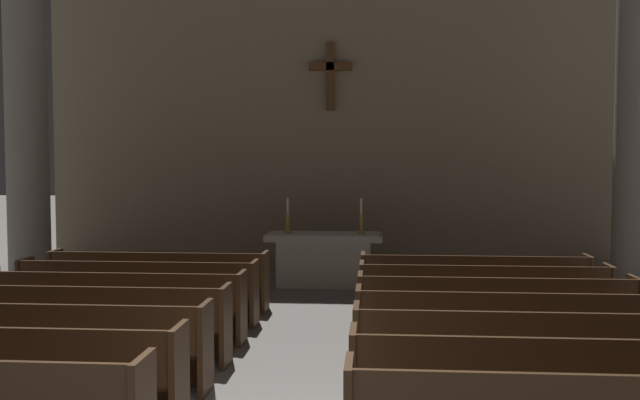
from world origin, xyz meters
The scene contains 17 objects.
pew_left_row_3 centered at (-2.50, 1.95, 0.48)m, with size 3.51×0.50×0.95m.
pew_left_row_4 centered at (-2.50, 2.95, 0.48)m, with size 3.51×0.50×0.95m.
pew_left_row_5 centered at (-2.50, 3.94, 0.48)m, with size 3.51×0.50×0.95m.
pew_left_row_6 centered at (-2.50, 4.94, 0.48)m, with size 3.51×0.50×0.95m.
pew_left_row_7 centered at (-2.50, 5.93, 0.48)m, with size 3.51×0.50×0.95m.
pew_right_row_2 centered at (2.50, 0.96, 0.48)m, with size 3.51×0.50×0.95m.
pew_right_row_3 centered at (2.50, 1.95, 0.48)m, with size 3.51×0.50×0.95m.
pew_right_row_4 centered at (2.50, 2.95, 0.48)m, with size 3.51×0.50×0.95m.
pew_right_row_5 centered at (2.50, 3.94, 0.48)m, with size 3.51×0.50×0.95m.
pew_right_row_6 centered at (2.50, 4.94, 0.48)m, with size 3.51×0.50×0.95m.
pew_right_row_7 centered at (2.50, 5.93, 0.48)m, with size 3.51×0.50×0.95m.
column_left_second centered at (-5.52, 7.69, 3.47)m, with size 1.16×1.16×7.12m.
column_right_second centered at (5.52, 7.69, 3.47)m, with size 1.16×1.16×7.12m.
altar centered at (0.00, 8.27, 0.53)m, with size 2.20×0.90×1.01m.
candlestick_left centered at (-0.70, 8.27, 1.22)m, with size 0.16×0.16×0.67m.
candlestick_right centered at (0.70, 8.27, 1.22)m, with size 0.16×0.16×0.67m.
apse_with_cross centered at (0.00, 10.26, 3.79)m, with size 12.28×0.42×7.58m.
Camera 1 is at (0.96, -5.16, 2.43)m, focal length 39.96 mm.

